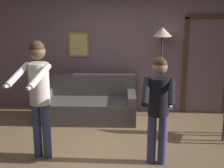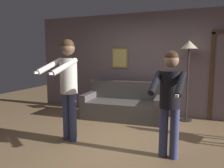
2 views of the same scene
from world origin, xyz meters
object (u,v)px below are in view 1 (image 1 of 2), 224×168
(torchiere_lamp, at_px, (162,41))
(person_standing_left, at_px, (39,88))
(couch, at_px, (89,106))
(person_standing_right, at_px, (159,102))

(torchiere_lamp, relative_size, person_standing_left, 1.03)
(couch, xyz_separation_m, person_standing_left, (-0.43, -1.71, 0.83))
(torchiere_lamp, height_order, person_standing_left, torchiere_lamp)
(couch, distance_m, torchiere_lamp, 1.98)
(person_standing_left, xyz_separation_m, person_standing_right, (1.74, -0.02, -0.15))
(couch, height_order, torchiere_lamp, torchiere_lamp)
(torchiere_lamp, distance_m, person_standing_right, 2.17)
(couch, xyz_separation_m, person_standing_right, (1.31, -1.72, 0.67))
(couch, height_order, person_standing_left, person_standing_left)
(torchiere_lamp, bearing_deg, person_standing_right, -93.81)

